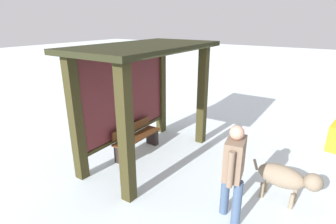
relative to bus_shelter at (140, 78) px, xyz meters
name	(u,v)px	position (x,y,z in m)	size (l,w,h in m)	color
ground_plane	(149,156)	(0.00, -0.18, -1.85)	(60.00, 60.00, 0.00)	white
bus_shelter	(140,78)	(0.00, 0.00, 0.00)	(3.36, 1.79, 2.58)	#343016
bench_left_inside	(137,139)	(0.00, 0.18, -1.50)	(1.36, 0.36, 0.73)	#573117
person_walking	(234,167)	(-0.91, -2.50, -0.89)	(0.66, 0.42, 1.62)	#826A55
dog	(286,178)	(0.01, -3.14, -1.36)	(0.42, 1.15, 0.72)	gray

